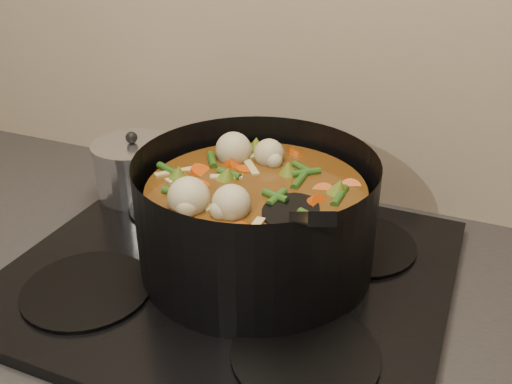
% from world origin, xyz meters
% --- Properties ---
extents(stovetop, '(0.62, 0.54, 0.03)m').
position_xyz_m(stovetop, '(0.00, 1.93, 0.92)').
color(stovetop, black).
rests_on(stovetop, counter).
extents(stockpot, '(0.41, 0.45, 0.25)m').
position_xyz_m(stockpot, '(0.03, 1.95, 1.01)').
color(stockpot, black).
rests_on(stockpot, stovetop).
extents(saucepan, '(0.15, 0.15, 0.12)m').
position_xyz_m(saucepan, '(-0.26, 2.08, 0.98)').
color(saucepan, silver).
rests_on(saucepan, stovetop).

